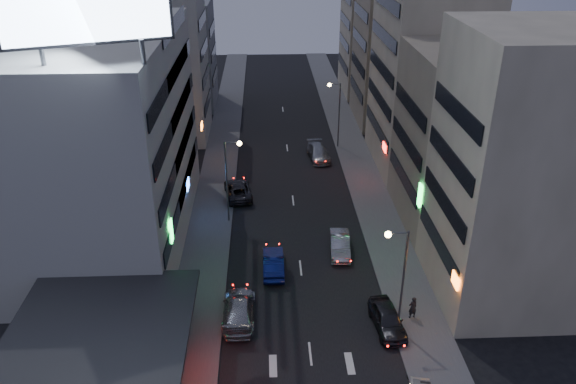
{
  "coord_description": "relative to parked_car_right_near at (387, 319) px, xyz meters",
  "views": [
    {
      "loc": [
        -2.74,
        -24.34,
        26.48
      ],
      "look_at": [
        -0.98,
        15.33,
        6.37
      ],
      "focal_mm": 35.0,
      "sensor_mm": 36.0,
      "label": 1
    }
  ],
  "objects": [
    {
      "name": "sidewalk_left",
      "position": [
        -13.6,
        23.64,
        -0.74
      ],
      "size": [
        4.0,
        120.0,
        0.12
      ],
      "primitive_type": "cube",
      "color": "#4C4C4F",
      "rests_on": "ground"
    },
    {
      "name": "sidewalk_right",
      "position": [
        2.4,
        23.64,
        -0.74
      ],
      "size": [
        4.0,
        120.0,
        0.12
      ],
      "primitive_type": "cube",
      "color": "#4C4C4F",
      "rests_on": "ground"
    },
    {
      "name": "food_court",
      "position": [
        -19.5,
        -4.36,
        1.18
      ],
      "size": [
        11.0,
        13.0,
        3.88
      ],
      "color": "beige",
      "rests_on": "ground"
    },
    {
      "name": "white_building",
      "position": [
        -22.6,
        13.64,
        8.2
      ],
      "size": [
        14.0,
        24.0,
        18.0
      ],
      "primitive_type": "cube",
      "color": "#A3A39E",
      "rests_on": "ground"
    },
    {
      "name": "shophouse_near",
      "position": [
        9.4,
        4.14,
        9.2
      ],
      "size": [
        10.0,
        11.0,
        20.0
      ],
      "primitive_type": "cube",
      "color": "beige",
      "rests_on": "ground"
    },
    {
      "name": "shophouse_mid",
      "position": [
        9.9,
        15.64,
        7.2
      ],
      "size": [
        11.0,
        12.0,
        16.0
      ],
      "primitive_type": "cube",
      "color": "tan",
      "rests_on": "ground"
    },
    {
      "name": "shophouse_far",
      "position": [
        9.4,
        28.64,
        10.2
      ],
      "size": [
        10.0,
        14.0,
        22.0
      ],
      "primitive_type": "cube",
      "color": "beige",
      "rests_on": "ground"
    },
    {
      "name": "far_left_a",
      "position": [
        -21.1,
        38.64,
        9.2
      ],
      "size": [
        11.0,
        10.0,
        20.0
      ],
      "primitive_type": "cube",
      "color": "#A3A39E",
      "rests_on": "ground"
    },
    {
      "name": "far_left_b",
      "position": [
        -21.6,
        51.64,
        6.7
      ],
      "size": [
        12.0,
        10.0,
        15.0
      ],
      "primitive_type": "cube",
      "color": "gray",
      "rests_on": "ground"
    },
    {
      "name": "far_right_a",
      "position": [
        9.9,
        43.64,
        8.2
      ],
      "size": [
        11.0,
        12.0,
        18.0
      ],
      "primitive_type": "cube",
      "color": "tan",
      "rests_on": "ground"
    },
    {
      "name": "far_right_b",
      "position": [
        10.4,
        57.64,
        11.2
      ],
      "size": [
        12.0,
        12.0,
        24.0
      ],
      "primitive_type": "cube",
      "color": "beige",
      "rests_on": "ground"
    },
    {
      "name": "billboard",
      "position": [
        -18.59,
        3.61,
        20.86
      ],
      "size": [
        9.52,
        3.75,
        6.2
      ],
      "rotation": [
        0.0,
        0.0,
        0.35
      ],
      "color": "#595B60",
      "rests_on": "white_building"
    },
    {
      "name": "street_lamp_right_near",
      "position": [
        0.3,
        -0.36,
        4.56
      ],
      "size": [
        1.6,
        0.44,
        8.02
      ],
      "color": "#595B60",
      "rests_on": "sidewalk_right"
    },
    {
      "name": "street_lamp_left",
      "position": [
        -11.5,
        15.64,
        4.56
      ],
      "size": [
        1.6,
        0.44,
        8.02
      ],
      "color": "#595B60",
      "rests_on": "sidewalk_left"
    },
    {
      "name": "street_lamp_right_far",
      "position": [
        0.3,
        33.64,
        4.56
      ],
      "size": [
        1.6,
        0.44,
        8.02
      ],
      "color": "#595B60",
      "rests_on": "sidewalk_right"
    },
    {
      "name": "parked_car_right_near",
      "position": [
        0.0,
        0.0,
        0.0
      ],
      "size": [
        2.32,
        4.85,
        1.6
      ],
      "primitive_type": "imported",
      "rotation": [
        0.0,
        0.0,
        0.09
      ],
      "color": "#27272C",
      "rests_on": "ground"
    },
    {
      "name": "parked_car_right_mid",
      "position": [
        -2.09,
        9.87,
        -0.03
      ],
      "size": [
        1.97,
        4.75,
        1.53
      ],
      "primitive_type": "imported",
      "rotation": [
        0.0,
        0.0,
        -0.08
      ],
      "color": "#AAABB2",
      "rests_on": "ground"
    },
    {
      "name": "parked_car_left",
      "position": [
        -11.2,
        20.75,
        -0.03
      ],
      "size": [
        3.28,
        5.82,
        1.54
      ],
      "primitive_type": "imported",
      "rotation": [
        0.0,
        0.0,
        3.28
      ],
      "color": "#252429",
      "rests_on": "ground"
    },
    {
      "name": "parked_car_right_far",
      "position": [
        -2.05,
        30.16,
        -0.01
      ],
      "size": [
        2.78,
        5.62,
        1.57
      ],
      "primitive_type": "imported",
      "rotation": [
        0.0,
        0.0,
        0.11
      ],
      "color": "gray",
      "rests_on": "ground"
    },
    {
      "name": "road_car_blue",
      "position": [
        -7.85,
        7.31,
        -0.01
      ],
      "size": [
        1.69,
        4.79,
        1.57
      ],
      "primitive_type": "imported",
      "rotation": [
        0.0,
        0.0,
        3.15
      ],
      "color": "navy",
      "rests_on": "ground"
    },
    {
      "name": "road_car_silver",
      "position": [
        -10.45,
        1.5,
        0.02
      ],
      "size": [
        2.32,
        5.66,
        1.64
      ],
      "primitive_type": "imported",
      "rotation": [
        0.0,
        0.0,
        3.14
      ],
      "color": "#94979C",
      "rests_on": "ground"
    },
    {
      "name": "person",
      "position": [
        1.99,
        0.9,
        0.2
      ],
      "size": [
        0.74,
        0.59,
        1.77
      ],
      "primitive_type": "imported",
      "rotation": [
        0.0,
        0.0,
        3.44
      ],
      "color": "black",
      "rests_on": "sidewalk_right"
    },
    {
      "name": "scooter_silver_b",
      "position": [
        1.72,
        -5.02,
        -0.14
      ],
      "size": [
        0.92,
        1.83,
        1.07
      ],
      "primitive_type": null,
      "rotation": [
        0.0,
        0.0,
        1.37
      ],
      "color": "#A2A6A9",
      "rests_on": "sidewalk_right"
    }
  ]
}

